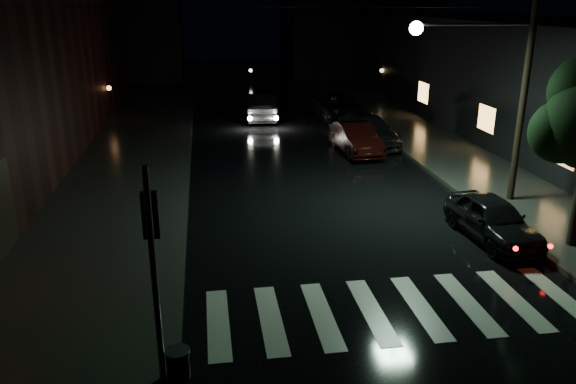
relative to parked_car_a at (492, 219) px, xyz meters
name	(u,v)px	position (x,y,z in m)	size (l,w,h in m)	color
ground	(273,331)	(-7.22, -4.05, -0.66)	(120.00, 120.00, 0.00)	black
sidewalk_left	(122,164)	(-12.22, 9.95, -0.59)	(6.00, 44.00, 0.15)	#282826
sidewalk_right	(444,151)	(2.78, 9.95, -0.59)	(4.00, 44.00, 0.15)	#282826
building_right	(540,76)	(9.78, 13.95, 2.34)	(10.00, 40.00, 6.00)	black
building_far_left	(105,34)	(-17.22, 40.95, 3.34)	(14.00, 10.00, 8.00)	black
building_far_right	(357,37)	(6.78, 40.95, 2.84)	(14.00, 10.00, 7.00)	black
crosswalk	(396,309)	(-4.22, -3.55, -0.65)	(9.00, 3.00, 0.01)	beige
signal_pole_corner	(166,312)	(-9.37, -5.51, 0.88)	(0.68, 0.61, 4.20)	slate
utility_pole	(508,74)	(1.61, 2.95, 3.94)	(4.92, 0.44, 8.00)	black
parked_car_a	(492,219)	(0.00, 0.00, 0.00)	(1.56, 3.88, 1.32)	black
parked_car_b	(356,139)	(-1.42, 10.53, 0.05)	(1.51, 4.32, 1.42)	black
parked_car_c	(368,130)	(-0.37, 12.19, 0.07)	(2.04, 5.02, 1.46)	black
parked_car_d	(336,106)	(-0.45, 18.86, 0.11)	(2.56, 5.55, 1.54)	black
oncoming_car	(261,107)	(-5.04, 19.08, 0.15)	(1.71, 4.89, 1.61)	black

